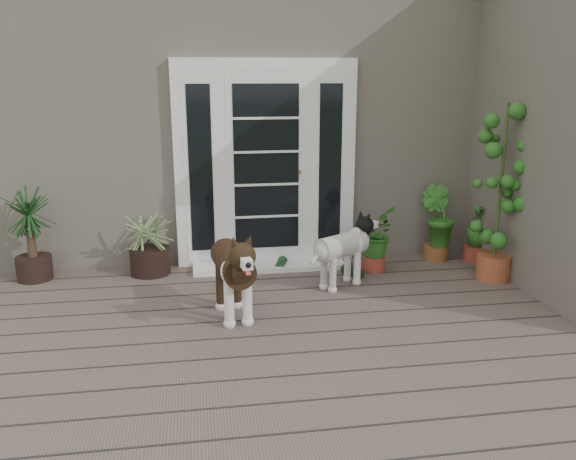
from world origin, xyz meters
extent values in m
cube|color=#6B5B4C|center=(0.00, 0.40, 0.06)|extent=(6.20, 4.60, 0.12)
cube|color=#665E54|center=(0.00, 4.65, 1.55)|extent=(7.40, 4.00, 3.10)
cube|color=white|center=(-0.20, 2.60, 1.19)|extent=(1.90, 0.14, 2.15)
cube|color=white|center=(-0.20, 2.40, 0.14)|extent=(1.60, 0.40, 0.05)
imported|color=#275F1B|center=(0.87, 2.15, 0.41)|extent=(0.61, 0.61, 0.58)
imported|color=#245B1A|center=(1.66, 2.40, 0.42)|extent=(0.57, 0.57, 0.61)
imported|color=#1F5618|center=(2.10, 2.31, 0.37)|extent=(0.45, 0.45, 0.50)
camera|label=1|loc=(-0.94, -3.53, 2.13)|focal=36.91mm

